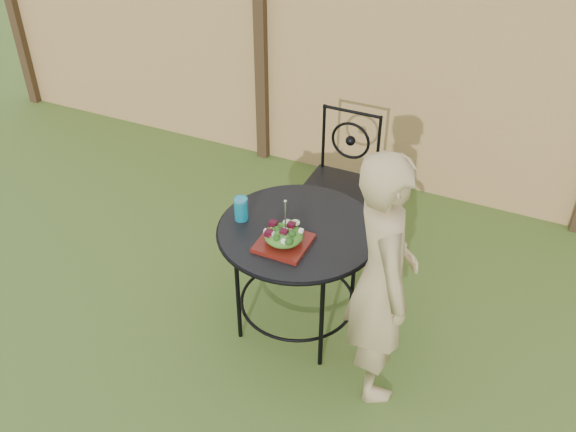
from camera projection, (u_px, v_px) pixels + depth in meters
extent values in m
plane|color=#2D4717|center=(299.00, 378.00, 3.64)|extent=(60.00, 60.00, 0.00)
cube|color=tan|center=(422.00, 84.00, 4.73)|extent=(8.00, 0.05, 1.80)
cube|color=black|center=(13.00, 8.00, 5.99)|extent=(0.09, 0.09, 1.90)
cube|color=black|center=(261.00, 52.00, 5.11)|extent=(0.09, 0.09, 1.90)
cylinder|color=black|center=(298.00, 230.00, 3.59)|extent=(0.90, 0.90, 0.02)
torus|color=black|center=(298.00, 230.00, 3.60)|extent=(0.92, 0.92, 0.02)
torus|color=black|center=(297.00, 299.00, 3.91)|extent=(0.70, 0.70, 0.02)
cylinder|color=black|center=(354.00, 264.00, 3.91)|extent=(0.03, 0.03, 0.71)
cylinder|color=black|center=(277.00, 242.00, 4.09)|extent=(0.03, 0.03, 0.71)
cylinder|color=black|center=(238.00, 293.00, 3.70)|extent=(0.03, 0.03, 0.71)
cylinder|color=black|center=(322.00, 320.00, 3.53)|extent=(0.03, 0.03, 0.71)
cube|color=black|center=(338.00, 189.00, 4.41)|extent=(0.46, 0.46, 0.03)
cylinder|color=black|center=(352.00, 112.00, 4.28)|extent=(0.42, 0.02, 0.02)
torus|color=black|center=(351.00, 141.00, 4.41)|extent=(0.28, 0.02, 0.28)
cylinder|color=black|center=(299.00, 224.00, 4.47)|extent=(0.02, 0.02, 0.44)
cylinder|color=black|center=(353.00, 239.00, 4.33)|extent=(0.02, 0.02, 0.44)
cylinder|color=black|center=(321.00, 195.00, 4.76)|extent=(0.02, 0.02, 0.44)
cylinder|color=black|center=(372.00, 208.00, 4.63)|extent=(0.02, 0.02, 0.44)
cylinder|color=black|center=(324.00, 137.00, 4.49)|extent=(0.02, 0.02, 0.50)
cylinder|color=black|center=(378.00, 149.00, 4.35)|extent=(0.02, 0.02, 0.50)
imported|color=#9D8659|center=(382.00, 279.00, 3.22)|extent=(0.57, 0.64, 1.47)
cube|color=#4C140A|center=(284.00, 243.00, 3.46)|extent=(0.27, 0.27, 0.02)
ellipsoid|color=#235614|center=(284.00, 235.00, 3.43)|extent=(0.21, 0.21, 0.08)
cylinder|color=silver|center=(285.00, 216.00, 3.35)|extent=(0.01, 0.01, 0.18)
cylinder|color=#0C7991|center=(241.00, 209.00, 3.62)|extent=(0.08, 0.08, 0.14)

